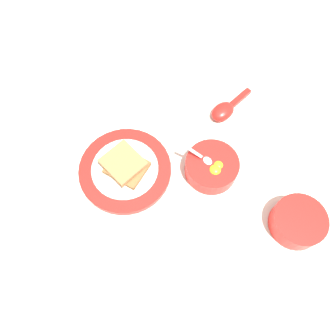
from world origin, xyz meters
name	(u,v)px	position (x,y,z in m)	size (l,w,h in m)	color
ground_plane	(226,194)	(0.00, 0.00, 0.00)	(3.00, 3.00, 0.00)	silver
egg_bowl	(212,167)	(0.07, -0.01, 0.03)	(0.14, 0.13, 0.08)	red
toast_plate	(125,170)	(0.21, 0.15, 0.01)	(0.23, 0.23, 0.02)	red
toast_sandwich	(125,165)	(0.21, 0.15, 0.03)	(0.11, 0.11, 0.03)	brown
soup_spoon	(225,110)	(0.17, -0.16, 0.01)	(0.05, 0.15, 0.03)	red
congee_bowl	(298,222)	(-0.16, -0.07, 0.03)	(0.12, 0.12, 0.05)	red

